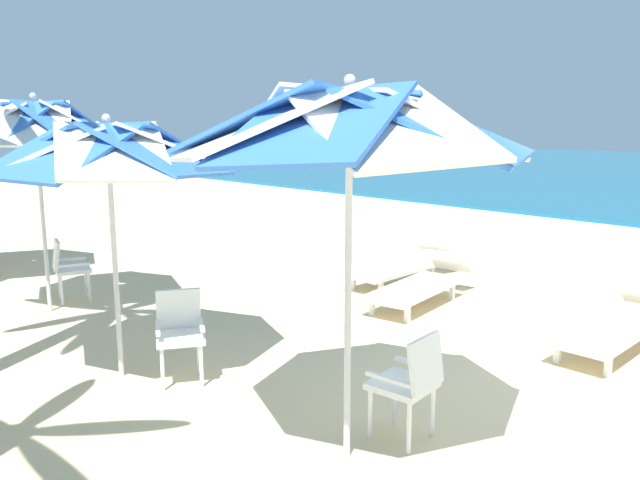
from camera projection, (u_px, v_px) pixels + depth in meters
ground_plane at (558, 382)px, 6.03m from camera, size 80.00×80.00×0.00m
beach_umbrella_0 at (349, 127)px, 4.26m from camera, size 2.50×2.50×2.75m
plastic_chair_0 at (410, 380)px, 4.85m from camera, size 0.51×0.49×0.87m
beach_umbrella_1 at (108, 151)px, 5.79m from camera, size 2.33×2.33×2.51m
plastic_chair_1 at (180, 330)px, 6.02m from camera, size 0.62×0.60×0.87m
beach_umbrella_2 at (35, 126)px, 7.86m from camera, size 2.14×2.14×2.79m
plastic_chair_2 at (67, 266)px, 8.64m from camera, size 0.55×0.57×0.87m
sun_lounger_1 at (616, 324)px, 6.88m from camera, size 0.66×2.15×0.62m
sun_lounger_2 at (421, 283)px, 8.59m from camera, size 0.96×2.22×0.62m
sun_lounger_3 at (402, 265)px, 9.71m from camera, size 0.71×2.17×0.62m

